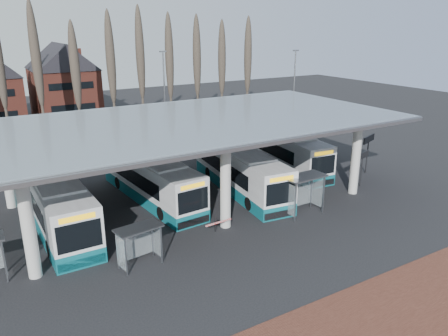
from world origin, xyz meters
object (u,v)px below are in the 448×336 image
shelter_2 (303,186)px  bus_0 (55,201)px  bus_3 (281,150)px  bus_1 (150,179)px  bus_2 (240,170)px  shelter_1 (138,237)px

shelter_2 → bus_0: bearing=153.7°
bus_3 → shelter_2: bus_3 is taller
bus_0 → bus_3: size_ratio=1.02×
bus_3 → bus_1: bearing=-168.9°
bus_2 → shelter_1: (-11.29, -7.08, 0.07)m
bus_0 → shelter_2: bearing=-24.7°
bus_0 → shelter_1: bearing=-69.8°
bus_3 → bus_2: bearing=-149.1°
shelter_1 → bus_2: bearing=24.2°
bus_3 → shelter_1: bus_3 is taller
bus_0 → bus_2: bearing=-3.3°
bus_3 → shelter_2: 10.96m
bus_3 → shelter_1: 20.79m
bus_1 → shelter_1: size_ratio=4.65×
bus_1 → bus_2: (6.97, -1.90, 0.03)m
bus_0 → bus_1: bus_0 is taller
shelter_1 → shelter_2: bearing=-4.2°
bus_0 → shelter_1: 8.32m
bus_1 → bus_2: bearing=-20.1°
bus_1 → bus_3: size_ratio=0.98×
bus_0 → bus_2: (14.23, -0.70, -0.05)m
shelter_1 → shelter_2: size_ratio=0.86×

